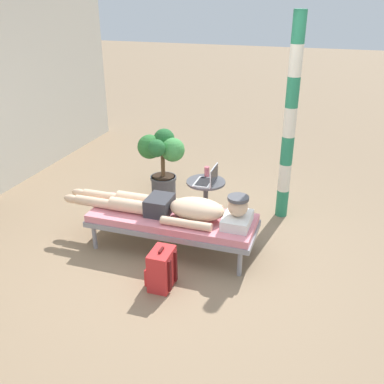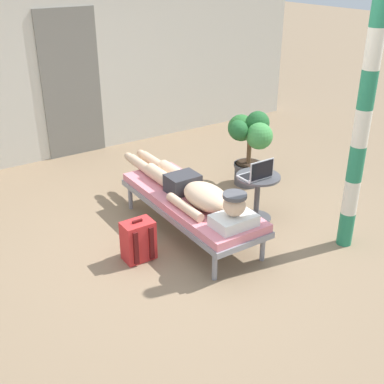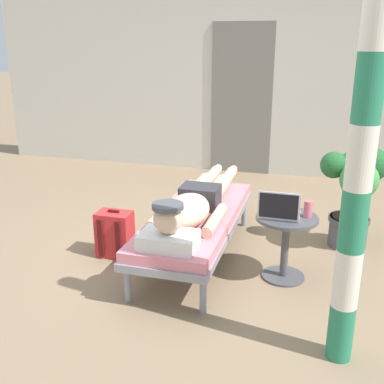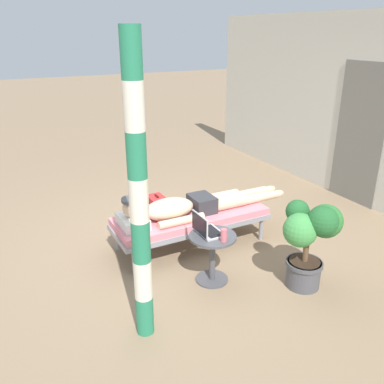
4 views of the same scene
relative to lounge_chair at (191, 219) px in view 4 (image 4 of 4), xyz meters
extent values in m
plane|color=#8C7256|center=(-0.20, -0.19, -0.35)|extent=(40.00, 40.00, 0.00)
cube|color=beige|center=(0.00, 2.93, 1.00)|extent=(7.60, 0.20, 2.70)
cube|color=slate|center=(-0.13, 2.82, 0.67)|extent=(0.84, 0.03, 2.04)
cylinder|color=gray|center=(-0.28, 0.83, -0.21)|extent=(0.05, 0.05, 0.28)
cylinder|color=gray|center=(0.28, 0.83, -0.21)|extent=(0.05, 0.05, 0.28)
cylinder|color=gray|center=(-0.28, -0.83, -0.21)|extent=(0.05, 0.05, 0.28)
cylinder|color=gray|center=(0.28, -0.83, -0.21)|extent=(0.05, 0.05, 0.28)
cube|color=gray|center=(0.00, 0.00, -0.04)|extent=(0.67, 1.86, 0.06)
cube|color=pink|center=(0.00, 0.00, 0.03)|extent=(0.64, 1.82, 0.08)
cube|color=white|center=(0.00, -0.72, 0.13)|extent=(0.40, 0.28, 0.11)
sphere|color=beige|center=(0.00, -0.72, 0.29)|extent=(0.21, 0.21, 0.21)
cylinder|color=#4C4C51|center=(0.00, -0.72, 0.38)|extent=(0.22, 0.22, 0.03)
ellipsoid|color=beige|center=(0.00, -0.28, 0.19)|extent=(0.35, 0.60, 0.23)
cylinder|color=beige|center=(-0.22, -0.23, 0.12)|extent=(0.09, 0.55, 0.09)
cylinder|color=beige|center=(0.22, -0.23, 0.12)|extent=(0.09, 0.55, 0.09)
cube|color=#333338|center=(0.00, 0.15, 0.17)|extent=(0.33, 0.26, 0.19)
cylinder|color=beige|center=(-0.09, 0.49, 0.15)|extent=(0.15, 0.42, 0.15)
cylinder|color=beige|center=(-0.09, 0.92, 0.13)|extent=(0.11, 0.44, 0.11)
ellipsoid|color=beige|center=(-0.09, 1.21, 0.12)|extent=(0.09, 0.20, 0.10)
cylinder|color=beige|center=(0.08, 0.49, 0.15)|extent=(0.15, 0.42, 0.15)
cylinder|color=beige|center=(0.08, 0.92, 0.13)|extent=(0.11, 0.44, 0.11)
ellipsoid|color=beige|center=(0.08, 1.21, 0.12)|extent=(0.09, 0.20, 0.10)
cylinder|color=#4C4C51|center=(0.77, -0.16, -0.34)|extent=(0.34, 0.34, 0.02)
cylinder|color=#4C4C51|center=(0.77, -0.16, -0.09)|extent=(0.06, 0.06, 0.48)
cylinder|color=#4C4C51|center=(0.77, -0.16, 0.16)|extent=(0.48, 0.48, 0.02)
cube|color=silver|center=(0.71, -0.16, 0.19)|extent=(0.31, 0.22, 0.02)
cube|color=black|center=(0.71, -0.15, 0.20)|extent=(0.27, 0.15, 0.00)
cube|color=silver|center=(0.71, -0.27, 0.30)|extent=(0.31, 0.01, 0.21)
cube|color=black|center=(0.71, -0.28, 0.30)|extent=(0.29, 0.00, 0.19)
cylinder|color=#D86672|center=(0.92, -0.12, 0.24)|extent=(0.06, 0.06, 0.13)
cube|color=red|center=(-0.69, -0.15, -0.15)|extent=(0.30, 0.20, 0.40)
cube|color=red|center=(-0.69, -0.03, -0.22)|extent=(0.23, 0.04, 0.18)
cube|color=#531212|center=(-0.78, -0.26, -0.15)|extent=(0.04, 0.02, 0.34)
cube|color=#531212|center=(-0.61, -0.26, -0.15)|extent=(0.04, 0.02, 0.34)
cube|color=#531212|center=(-0.69, -0.15, 0.07)|extent=(0.10, 0.02, 0.02)
cylinder|color=#4C4C51|center=(1.28, 0.62, -0.21)|extent=(0.34, 0.34, 0.28)
cylinder|color=#4C4C51|center=(1.28, 0.62, -0.09)|extent=(0.37, 0.37, 0.04)
cylinder|color=#332319|center=(1.28, 0.62, -0.06)|extent=(0.31, 0.31, 0.01)
cylinder|color=brown|center=(1.28, 0.62, 0.10)|extent=(0.06, 0.06, 0.33)
sphere|color=#23602D|center=(1.42, 0.64, 0.44)|extent=(0.29, 0.29, 0.29)
sphere|color=#2D7233|center=(1.30, 0.81, 0.35)|extent=(0.34, 0.34, 0.34)
sphere|color=#23602D|center=(1.10, 0.62, 0.41)|extent=(0.24, 0.24, 0.24)
sphere|color=#429347|center=(1.32, 0.48, 0.33)|extent=(0.33, 0.33, 0.33)
cylinder|color=#267F59|center=(1.18, -1.06, -0.17)|extent=(0.15, 0.15, 0.35)
cylinder|color=silver|center=(1.18, -1.06, 0.18)|extent=(0.15, 0.15, 0.35)
cylinder|color=#267F59|center=(1.18, -1.06, 0.54)|extent=(0.15, 0.15, 0.35)
cylinder|color=silver|center=(1.18, -1.06, 0.89)|extent=(0.15, 0.15, 0.35)
cylinder|color=#267F59|center=(1.18, -1.06, 1.24)|extent=(0.15, 0.15, 0.35)
cylinder|color=silver|center=(1.18, -1.06, 1.60)|extent=(0.15, 0.15, 0.35)
cylinder|color=#267F59|center=(1.18, -1.06, 1.95)|extent=(0.15, 0.15, 0.35)
camera|label=1|loc=(-3.93, -1.52, 2.31)|focal=40.69mm
camera|label=2|loc=(-2.50, -3.81, 2.34)|focal=46.26mm
camera|label=3|loc=(0.98, -3.56, 1.48)|focal=43.43mm
camera|label=4|loc=(3.89, -2.01, 2.09)|focal=38.15mm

